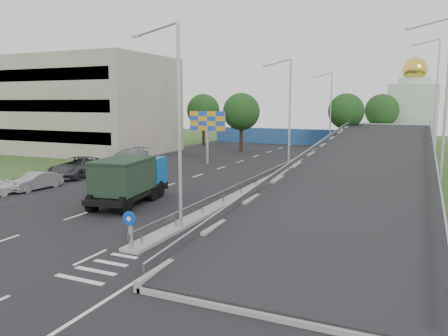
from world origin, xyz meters
The scene contains 22 objects.
ground centered at (0.00, 0.00, 0.00)m, with size 160.00×160.00×0.00m, color #2D4C1E.
road_surface centered at (-3.00, 20.00, 0.00)m, with size 26.00×90.00×0.04m, color black.
parking_strip centered at (-16.00, 20.00, 0.00)m, with size 8.00×90.00×0.05m, color black.
median centered at (0.00, 24.00, 0.10)m, with size 1.00×44.00×0.20m, color gray.
overpass_ramp centered at (7.50, 24.00, 1.75)m, with size 10.00×50.00×3.50m.
median_guardrail centered at (0.00, 24.00, 0.75)m, with size 0.09×44.00×0.71m.
sign_bollard centered at (0.00, 2.17, 1.03)m, with size 0.64×0.23×1.67m.
lamp_post_near centered at (0.11, 6.00, 5.81)m, with size 2.74×0.18×10.08m.
lamp_post_mid centered at (0.11, 26.00, 5.81)m, with size 2.74×0.18×10.08m.
lamp_post_far centered at (0.11, 46.00, 5.81)m, with size 2.74×0.18×10.08m.
beige_building centered at (-30.00, 32.00, 6.00)m, with size 24.00×14.00×12.00m, color gray.
blue_wall centered at (-4.00, 52.00, 1.20)m, with size 30.00×0.50×2.40m, color navy.
church centered at (10.00, 60.00, 5.31)m, with size 7.00×7.00×13.80m.
billboard centered at (-9.00, 28.00, 4.19)m, with size 4.00×0.24×5.50m.
tree_left_mid centered at (-10.00, 40.00, 5.18)m, with size 4.80×4.80×7.60m.
tree_median_far centered at (2.00, 48.00, 5.18)m, with size 4.80×4.80×7.60m.
tree_left_far centered at (-18.00, 45.00, 5.18)m, with size 4.80×4.80×7.60m.
tree_ramp_far centered at (6.00, 55.00, 5.18)m, with size 4.80×4.80×7.60m.
dump_truck centered at (-5.59, 9.83, 1.66)m, with size 3.45×7.09×3.00m.
parked_car_b centered at (-14.66, 10.66, 0.66)m, with size 1.40×4.02×1.32m, color gray.
parked_car_c centered at (-15.84, 16.33, 0.86)m, with size 2.84×6.16×1.71m, color #36363B.
parked_car_d centered at (-16.14, 23.86, 0.83)m, with size 2.33×5.72×1.66m, color gray.
Camera 1 is at (11.02, -12.70, 6.48)m, focal length 35.00 mm.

